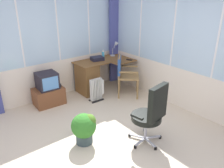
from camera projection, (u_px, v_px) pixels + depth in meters
ground at (109, 149)px, 3.75m from camera, size 5.15×5.73×0.06m
north_window_panel at (41, 45)px, 4.96m from camera, size 4.15×0.07×2.57m
east_window_panel at (193, 51)px, 4.46m from camera, size 0.07×4.73×2.57m
curtain_corner at (114, 37)px, 6.03m from camera, size 0.29×0.10×2.47m
desk at (89, 76)px, 5.60m from camera, size 1.37×0.89×0.77m
desk_lamp at (116, 46)px, 5.95m from camera, size 0.24×0.21×0.39m
tv_remote at (129, 60)px, 5.67m from camera, size 0.10×0.16×0.02m
spray_bottle at (103, 54)px, 5.83m from camera, size 0.06×0.06×0.22m
paper_tray at (97, 59)px, 5.64m from camera, size 0.34×0.28×0.09m
wooden_armchair at (123, 71)px, 5.37m from camera, size 0.68×0.68×0.97m
office_chair at (151, 112)px, 3.63m from camera, size 0.62×0.57×1.07m
tv_on_stand at (48, 91)px, 5.03m from camera, size 0.66×0.47×0.75m
space_heater at (97, 90)px, 5.22m from camera, size 0.35×0.18×0.54m
potted_plant at (84, 127)px, 3.75m from camera, size 0.42×0.42×0.53m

